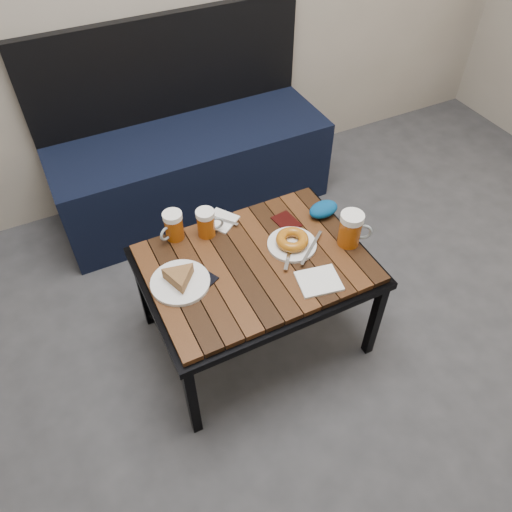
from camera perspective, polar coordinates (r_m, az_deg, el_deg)
name	(u,v)px	position (r m, az deg, el deg)	size (l,w,h in m)	color
ground	(412,480)	(2.01, 17.38, -23.26)	(4.00, 4.00, 0.00)	#2D2D30
bench	(190,162)	(2.69, -7.50, 10.63)	(1.40, 0.50, 0.95)	black
cafe_table	(256,269)	(1.88, 0.00, -1.52)	(0.84, 0.62, 0.47)	black
beer_mug_left	(173,226)	(1.92, -9.43, 3.42)	(0.12, 0.09, 0.12)	#9E470C
beer_mug_centre	(206,223)	(1.92, -5.68, 3.79)	(0.11, 0.08, 0.12)	#9E470C
beer_mug_right	(351,229)	(1.90, 10.80, 3.05)	(0.13, 0.11, 0.14)	#9E470C
plate_pie	(180,279)	(1.78, -8.71, -2.65)	(0.21, 0.21, 0.06)	white
plate_bagel	(292,242)	(1.90, 4.16, 1.63)	(0.23, 0.21, 0.05)	white
napkin_left	(221,220)	(2.01, -4.04, 4.07)	(0.16, 0.16, 0.01)	white
napkin_right	(319,281)	(1.79, 7.18, -2.86)	(0.17, 0.15, 0.01)	white
passport_navy	(199,283)	(1.79, -6.58, -3.05)	(0.09, 0.12, 0.01)	black
passport_burgundy	(286,222)	(2.00, 3.50, 3.93)	(0.08, 0.11, 0.01)	black
knit_pouch	(323,209)	(2.04, 7.71, 5.31)	(0.13, 0.08, 0.06)	navy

